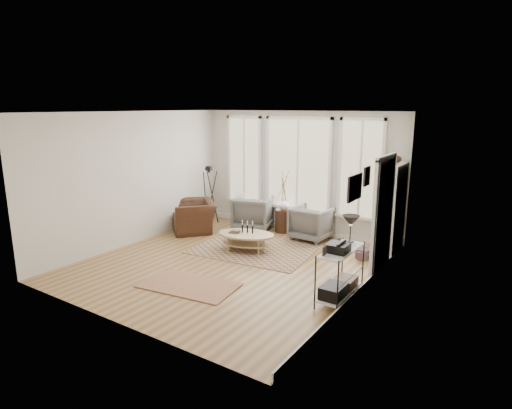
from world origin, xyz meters
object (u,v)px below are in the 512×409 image
Objects in this scene: armchair_right at (311,223)px; accent_chair at (193,216)px; low_shelf at (341,269)px; armchair_left at (253,213)px; coffee_table at (246,237)px; side_table at (283,202)px; bookcase at (392,210)px.

armchair_right reaches higher than accent_chair.
armchair_right is (-1.77, 2.60, -0.13)m from low_shelf.
armchair_left is at bearing 2.93° from armchair_right.
coffee_table is 0.86× the size of side_table.
coffee_table is at bearing 100.79° from armchair_left.
side_table is (-2.67, 0.22, -0.19)m from bookcase.
armchair_right is 0.75× the size of accent_chair.
armchair_right is 2.90m from accent_chair.
bookcase is 2.56m from low_shelf.
bookcase reaches higher than armchair_right.
accent_chair is (-4.50, 1.63, -0.14)m from low_shelf.
bookcase is 1.30× the size of side_table.
low_shelf is 3.15m from armchair_right.
side_table is at bearing -7.92° from armchair_right.
armchair_right is (0.81, 1.49, 0.09)m from coffee_table.
low_shelf is 1.54× the size of armchair_right.
low_shelf is at bearing -46.41° from side_table.
armchair_left is (-0.79, 1.47, 0.12)m from coffee_table.
side_table is at bearing 70.24° from accent_chair.
armchair_left reaches higher than armchair_right.
side_table is (-0.04, 1.64, 0.46)m from coffee_table.
coffee_table is at bearing 24.54° from accent_chair.
coffee_table is at bearing 156.72° from low_shelf.
armchair_left is 1.09× the size of armchair_right.
armchair_right is (-1.83, 0.07, -0.57)m from bookcase.
armchair_right is 0.53× the size of side_table.
armchair_left is (-3.42, 0.05, -0.54)m from bookcase.
armchair_right is at bearing 177.65° from bookcase.
armchair_left is at bearing -167.18° from side_table.
armchair_left is 0.84m from side_table.
bookcase reaches higher than coffee_table.
bookcase is 1.82× the size of accent_chair.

